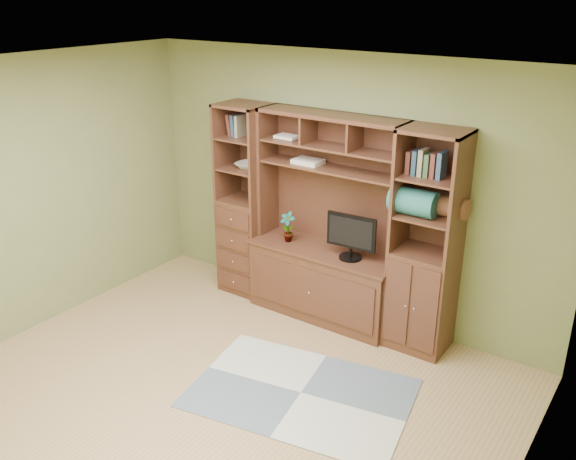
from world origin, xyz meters
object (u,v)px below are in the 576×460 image
Objects in this scene: center_hutch at (324,221)px; monitor at (351,229)px; left_tower at (246,201)px; right_tower at (426,244)px.

monitor is at bearing -6.25° from center_hutch.
right_tower is at bearing 0.00° from left_tower.
center_hutch is 1.03m from right_tower.
center_hutch is 3.40× the size of monitor.
left_tower is 2.02m from right_tower.
center_hutch reaches higher than monitor.
center_hutch is 1.00m from left_tower.
center_hutch and left_tower have the same top height.
left_tower is 1.00× the size of right_tower.
left_tower is 3.40× the size of monitor.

